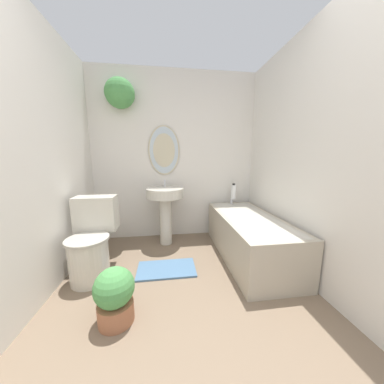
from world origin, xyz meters
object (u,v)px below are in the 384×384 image
object	(u,v)px
toilet	(92,241)
bathtub	(249,235)
potted_plant	(115,295)
shampoo_bottle	(233,192)
pedestal_sink	(165,203)

from	to	relation	value
toilet	bathtub	xyz separation A→B (m)	(1.73, 0.14, -0.10)
toilet	potted_plant	distance (m)	0.76
bathtub	shampoo_bottle	bearing A→B (deg)	87.85
toilet	shampoo_bottle	xyz separation A→B (m)	(1.75, 0.78, 0.33)
bathtub	shampoo_bottle	world-z (taller)	shampoo_bottle
potted_plant	bathtub	bearing A→B (deg)	29.99
bathtub	pedestal_sink	bearing A→B (deg)	153.14
bathtub	potted_plant	world-z (taller)	bathtub
bathtub	potted_plant	size ratio (longest dim) A/B	3.55
toilet	potted_plant	xyz separation A→B (m)	(0.37, -0.64, -0.14)
toilet	potted_plant	bearing A→B (deg)	-60.22
pedestal_sink	shampoo_bottle	world-z (taller)	pedestal_sink
bathtub	potted_plant	distance (m)	1.57
shampoo_bottle	toilet	bearing A→B (deg)	-156.03
pedestal_sink	potted_plant	size ratio (longest dim) A/B	2.12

